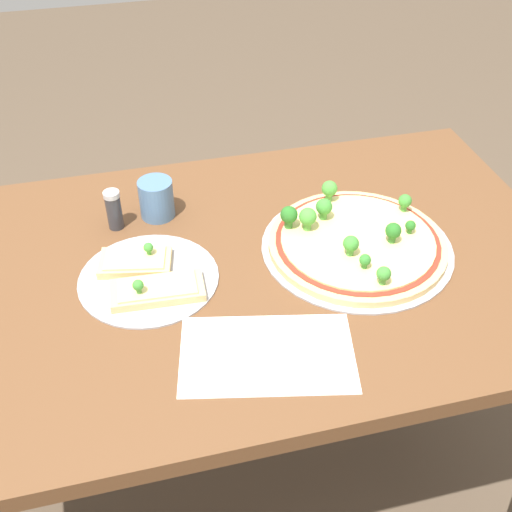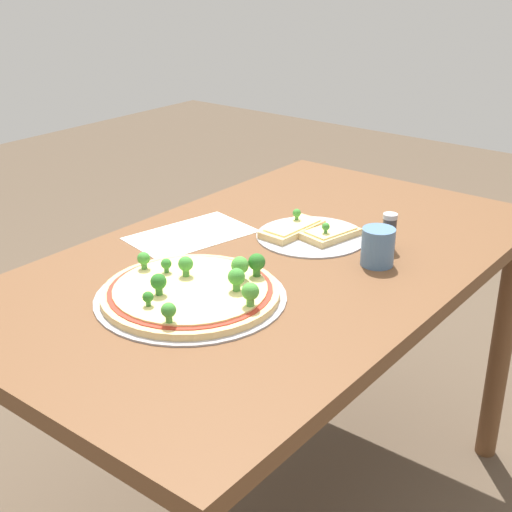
# 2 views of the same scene
# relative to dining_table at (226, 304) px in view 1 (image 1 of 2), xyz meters

# --- Properties ---
(ground_plane) EXTENTS (8.00, 8.00, 0.00)m
(ground_plane) POSITION_rel_dining_table_xyz_m (0.00, 0.00, -0.67)
(ground_plane) COLOR brown
(dining_table) EXTENTS (1.36, 0.80, 0.77)m
(dining_table) POSITION_rel_dining_table_xyz_m (0.00, 0.00, 0.00)
(dining_table) COLOR brown
(dining_table) RESTS_ON ground_plane
(pizza_tray_whole) EXTENTS (0.38, 0.38, 0.07)m
(pizza_tray_whole) POSITION_rel_dining_table_xyz_m (0.26, -0.00, 0.11)
(pizza_tray_whole) COLOR #A3A3A8
(pizza_tray_whole) RESTS_ON dining_table
(pizza_tray_slice) EXTENTS (0.26, 0.26, 0.05)m
(pizza_tray_slice) POSITION_rel_dining_table_xyz_m (-0.15, -0.01, 0.11)
(pizza_tray_slice) COLOR #A3A3A8
(pizza_tray_slice) RESTS_ON dining_table
(drinking_cup) EXTENTS (0.07, 0.07, 0.08)m
(drinking_cup) POSITION_rel_dining_table_xyz_m (-0.10, 0.20, 0.14)
(drinking_cup) COLOR #4C7099
(drinking_cup) RESTS_ON dining_table
(condiment_shaker) EXTENTS (0.03, 0.03, 0.09)m
(condiment_shaker) POSITION_rel_dining_table_xyz_m (-0.19, 0.18, 0.14)
(condiment_shaker) COLOR #333338
(condiment_shaker) RESTS_ON dining_table
(paper_menu) EXTENTS (0.32, 0.23, 0.00)m
(paper_menu) POSITION_rel_dining_table_xyz_m (0.02, -0.23, 0.10)
(paper_menu) COLOR white
(paper_menu) RESTS_ON dining_table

